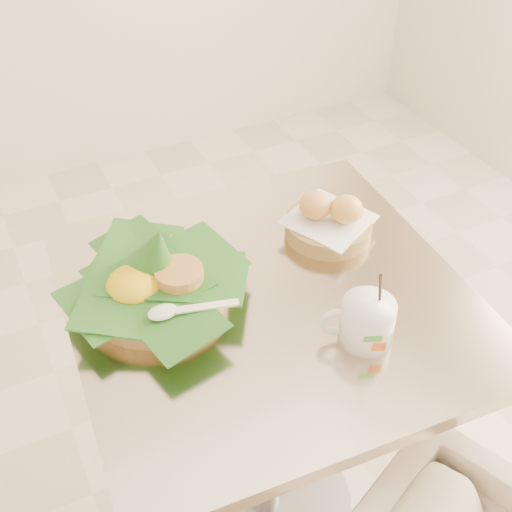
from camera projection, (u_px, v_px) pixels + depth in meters
name	position (u px, v px, depth m)	size (l,w,h in m)	color
cafe_table	(267.00, 373.00, 1.30)	(0.74, 0.74, 0.75)	gray
rice_basket	(154.00, 279.00, 1.12)	(0.32, 0.32, 0.16)	#A38145
bread_basket	(329.00, 221.00, 1.27)	(0.20, 0.20, 0.09)	#A38145
coffee_mug	(366.00, 321.00, 1.05)	(0.12, 0.10, 0.15)	white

